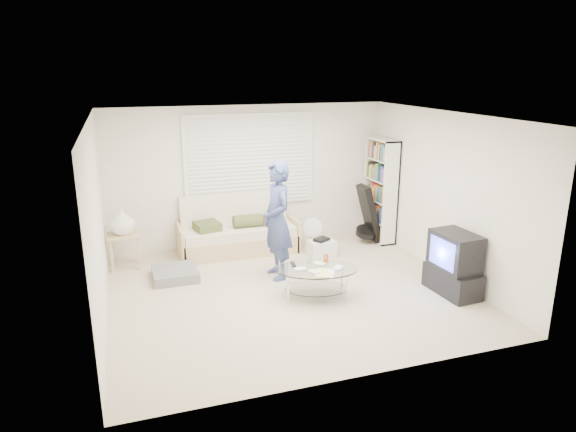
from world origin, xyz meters
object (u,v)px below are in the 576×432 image
object	(u,v)px
futon_sofa	(238,234)
coffee_table	(316,274)
bookshelf	(380,190)
tv_unit	(454,264)

from	to	relation	value
futon_sofa	coffee_table	size ratio (longest dim) A/B	1.55
bookshelf	coffee_table	size ratio (longest dim) A/B	1.44
tv_unit	coffee_table	size ratio (longest dim) A/B	0.69
bookshelf	tv_unit	size ratio (longest dim) A/B	2.10
futon_sofa	tv_unit	xyz separation A→B (m)	(2.52, -2.64, 0.11)
futon_sofa	bookshelf	size ratio (longest dim) A/B	1.08
bookshelf	tv_unit	bearing A→B (deg)	-92.88
bookshelf	coffee_table	world-z (taller)	bookshelf
futon_sofa	bookshelf	xyz separation A→B (m)	(2.65, -0.16, 0.62)
futon_sofa	tv_unit	size ratio (longest dim) A/B	2.25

